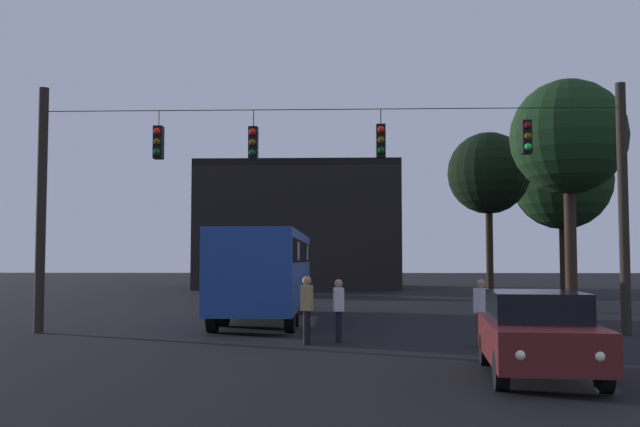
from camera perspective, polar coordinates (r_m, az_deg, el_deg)
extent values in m
plane|color=black|center=(29.80, 1.08, -7.66)|extent=(168.00, 168.00, 0.00)
cylinder|color=black|center=(22.50, -20.99, 0.32)|extent=(0.28, 0.28, 7.10)
cylinder|color=black|center=(22.13, 22.67, 0.42)|extent=(0.28, 0.28, 7.10)
cylinder|color=black|center=(21.11, 0.64, 8.16)|extent=(16.60, 0.02, 0.02)
cylinder|color=black|center=(21.74, -12.51, 7.26)|extent=(0.03, 0.03, 0.45)
cube|color=black|center=(21.62, -12.53, 5.44)|extent=(0.26, 0.32, 0.95)
sphere|color=red|center=(21.49, -12.64, 6.31)|extent=(0.20, 0.20, 0.20)
sphere|color=#5B3D0C|center=(21.44, -12.65, 5.52)|extent=(0.20, 0.20, 0.20)
sphere|color=#0C4219|center=(21.40, -12.67, 4.72)|extent=(0.20, 0.20, 0.20)
cylinder|color=black|center=(21.22, -5.23, 7.41)|extent=(0.03, 0.03, 0.48)
cube|color=black|center=(21.09, -5.25, 5.50)|extent=(0.26, 0.32, 0.95)
sphere|color=red|center=(20.96, -5.30, 6.38)|extent=(0.20, 0.20, 0.20)
sphere|color=#5B3D0C|center=(20.91, -5.31, 5.57)|extent=(0.20, 0.20, 0.20)
sphere|color=#0C4219|center=(20.87, -5.31, 4.76)|extent=(0.20, 0.20, 0.20)
cylinder|color=black|center=(21.08, 4.78, 7.54)|extent=(0.03, 0.03, 0.44)
cube|color=black|center=(20.95, 4.79, 5.68)|extent=(0.26, 0.32, 0.95)
sphere|color=red|center=(20.83, 4.81, 6.57)|extent=(0.20, 0.20, 0.20)
sphere|color=#5B3D0C|center=(20.78, 4.81, 5.76)|extent=(0.20, 0.20, 0.20)
sphere|color=#0C4219|center=(20.73, 4.82, 4.94)|extent=(0.20, 0.20, 0.20)
cylinder|color=black|center=(21.68, 15.83, 7.47)|extent=(0.03, 0.03, 0.35)
cube|color=black|center=(21.56, 15.86, 5.77)|extent=(0.26, 0.32, 0.95)
sphere|color=#510A0A|center=(21.44, 15.96, 6.64)|extent=(0.20, 0.20, 0.20)
sphere|color=#5B3D0C|center=(21.39, 15.97, 5.85)|extent=(0.20, 0.20, 0.20)
sphere|color=#1EE04C|center=(21.34, 15.99, 5.05)|extent=(0.20, 0.20, 0.20)
cube|color=navy|center=(25.27, -4.21, -4.40)|extent=(2.57, 11.02, 2.50)
cube|color=black|center=(25.27, -4.21, -3.02)|extent=(2.60, 10.36, 0.70)
cylinder|color=black|center=(29.37, -5.59, -6.72)|extent=(0.29, 1.00, 1.00)
cylinder|color=black|center=(29.17, -1.23, -6.76)|extent=(0.29, 1.00, 1.00)
cylinder|color=black|center=(23.28, -7.53, -7.52)|extent=(0.29, 1.00, 1.00)
cylinder|color=black|center=(23.03, -2.02, -7.60)|extent=(0.29, 1.00, 1.00)
cylinder|color=black|center=(21.34, -8.39, -7.88)|extent=(0.29, 1.00, 1.00)
cylinder|color=black|center=(21.06, -2.37, -7.97)|extent=(0.29, 1.00, 1.00)
cube|color=beige|center=(28.55, -3.53, -3.09)|extent=(2.56, 0.82, 0.56)
cube|color=beige|center=(22.53, -4.92, -2.94)|extent=(2.56, 0.82, 0.56)
cube|color=#511919|center=(13.73, 16.67, -9.48)|extent=(2.24, 4.46, 0.68)
cube|color=black|center=(13.83, 16.53, -6.95)|extent=(1.82, 2.47, 0.52)
cylinder|color=black|center=(12.54, 21.34, -11.53)|extent=(0.29, 0.66, 0.64)
cylinder|color=black|center=(12.28, 13.99, -11.84)|extent=(0.29, 0.66, 0.64)
cylinder|color=black|center=(15.29, 18.86, -10.11)|extent=(0.29, 0.66, 0.64)
cylinder|color=black|center=(15.08, 12.86, -10.30)|extent=(0.29, 0.66, 0.64)
sphere|color=white|center=(11.79, 21.05, -10.39)|extent=(0.18, 0.18, 0.18)
sphere|color=white|center=(11.59, 15.39, -10.63)|extent=(0.18, 0.18, 0.18)
cube|color=#511919|center=(42.24, -2.70, -5.57)|extent=(1.95, 4.36, 0.68)
cube|color=black|center=(42.07, -2.70, -4.76)|extent=(1.67, 2.38, 0.52)
cylinder|color=black|center=(43.71, -3.65, -5.94)|extent=(0.24, 0.65, 0.64)
cylinder|color=black|center=(43.64, -1.57, -5.95)|extent=(0.24, 0.65, 0.64)
cylinder|color=black|center=(40.88, -3.90, -6.10)|extent=(0.24, 0.65, 0.64)
cylinder|color=black|center=(40.80, -1.68, -6.11)|extent=(0.24, 0.65, 0.64)
sphere|color=white|center=(44.36, -3.32, -5.47)|extent=(0.18, 0.18, 0.18)
sphere|color=white|center=(44.31, -1.82, -5.48)|extent=(0.18, 0.18, 0.18)
cylinder|color=black|center=(18.10, -1.10, -8.95)|extent=(0.14, 0.14, 0.83)
cylinder|color=black|center=(18.25, -0.98, -8.90)|extent=(0.14, 0.14, 0.83)
cube|color=#997F4C|center=(18.12, -1.04, -6.63)|extent=(0.30, 0.40, 0.63)
sphere|color=#8C6B51|center=(18.10, -1.04, -5.28)|extent=(0.23, 0.23, 0.23)
cylinder|color=black|center=(18.57, 1.50, -8.88)|extent=(0.14, 0.14, 0.79)
cylinder|color=black|center=(18.73, 1.44, -8.84)|extent=(0.14, 0.14, 0.79)
cube|color=silver|center=(18.60, 1.47, -6.74)|extent=(0.29, 0.39, 0.59)
sphere|color=#8C6B51|center=(18.58, 1.46, -5.50)|extent=(0.21, 0.21, 0.21)
cylinder|color=black|center=(18.32, 12.43, -8.86)|extent=(0.14, 0.14, 0.80)
cylinder|color=black|center=(18.18, 12.66, -8.90)|extent=(0.14, 0.14, 0.80)
cube|color=silver|center=(18.20, 12.51, -6.68)|extent=(0.33, 0.41, 0.60)
sphere|color=#8C6B51|center=(18.18, 12.49, -5.40)|extent=(0.22, 0.22, 0.22)
cube|color=black|center=(54.42, -1.49, -1.38)|extent=(14.21, 11.22, 8.45)
cube|color=black|center=(54.77, -1.49, 3.31)|extent=(14.21, 11.22, 0.50)
cylinder|color=black|center=(35.69, 13.15, -2.98)|extent=(0.34, 0.34, 4.87)
sphere|color=black|center=(35.93, 13.06, 3.10)|extent=(3.93, 3.93, 3.93)
cylinder|color=black|center=(41.01, 18.56, -3.21)|extent=(0.45, 0.45, 4.51)
sphere|color=black|center=(41.23, 18.45, 2.50)|extent=(5.30, 5.30, 5.30)
cylinder|color=#2D2116|center=(30.93, 19.04, -2.27)|extent=(0.47, 0.47, 5.44)
sphere|color=black|center=(31.32, 18.88, 5.71)|extent=(4.67, 4.67, 4.67)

